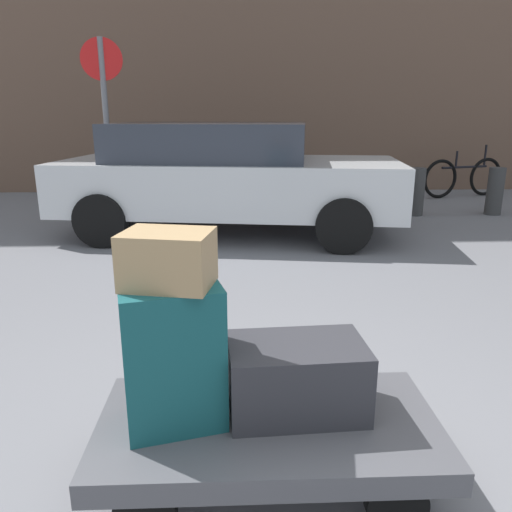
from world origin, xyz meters
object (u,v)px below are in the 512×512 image
bollard_kerb_near (416,192)px  luggage_cart (268,434)px  suitcase_teal_center (173,356)px  duffel_bag_tan_topmost_pile (168,259)px  bollard_kerb_mid (495,191)px  duffel_bag_charcoal_front_right (297,377)px  parked_car (225,175)px  no_parking_sign (106,117)px  bicycle_leaning (463,177)px

bollard_kerb_near → luggage_cart: bearing=-114.8°
suitcase_teal_center → duffel_bag_tan_topmost_pile: duffel_bag_tan_topmost_pile is taller
bollard_kerb_near → bollard_kerb_mid: same height
suitcase_teal_center → bollard_kerb_mid: bearing=39.3°
duffel_bag_charcoal_front_right → bollard_kerb_mid: bearing=53.0°
suitcase_teal_center → parked_car: 4.74m
suitcase_teal_center → duffel_bag_tan_topmost_pile: (-0.00, 0.00, 0.40)m
suitcase_teal_center → no_parking_sign: bearing=91.7°
luggage_cart → bollard_kerb_mid: (3.92, 5.81, 0.10)m
parked_car → bollard_kerb_mid: size_ratio=6.16×
luggage_cart → bollard_kerb_mid: size_ratio=1.90×
parked_car → bollard_kerb_mid: (4.17, 1.06, -0.39)m
bicycle_leaning → duffel_bag_tan_topmost_pile: bearing=-121.3°
duffel_bag_tan_topmost_pile → bicycle_leaning: 8.80m
parked_car → bollard_kerb_mid: 4.33m
duffel_bag_tan_topmost_pile → bicycle_leaning: duffel_bag_tan_topmost_pile is taller
duffel_bag_charcoal_front_right → duffel_bag_tan_topmost_pile: 0.73m
parked_car → bicycle_leaning: 5.24m
bicycle_leaning → duffel_bag_charcoal_front_right: bearing=-118.6°
suitcase_teal_center → duffel_bag_tan_topmost_pile: 0.40m
no_parking_sign → suitcase_teal_center: bearing=-74.2°
duffel_bag_tan_topmost_pile → no_parking_sign: (-1.34, 4.73, 0.47)m
luggage_cart → parked_car: parked_car is taller
duffel_bag_tan_topmost_pile → bicycle_leaning: (4.56, 7.50, -0.65)m
suitcase_teal_center → bicycle_leaning: bicycle_leaning is taller
bollard_kerb_mid → no_parking_sign: size_ratio=0.30×
parked_car → bicycle_leaning: (4.43, 2.76, -0.39)m
suitcase_teal_center → duffel_bag_charcoal_front_right: (0.50, 0.06, -0.14)m
bollard_kerb_mid → duffel_bag_charcoal_front_right: bearing=-123.5°
bollard_kerb_mid → suitcase_teal_center: bearing=-126.6°
duffel_bag_tan_topmost_pile → bollard_kerb_near: (3.06, 5.80, -0.66)m
duffel_bag_charcoal_front_right → bollard_kerb_near: bearing=62.5°
parked_car → no_parking_sign: (-1.47, -0.00, 0.73)m
suitcase_teal_center → bollard_kerb_mid: 7.22m
luggage_cart → suitcase_teal_center: (-0.38, 0.01, 0.36)m
duffel_bag_tan_topmost_pile → bollard_kerb_mid: bearing=64.9°
luggage_cart → bollard_kerb_mid: 7.01m
suitcase_teal_center → luggage_cart: bearing=-15.1°
duffel_bag_charcoal_front_right → no_parking_sign: 5.12m
luggage_cart → duffel_bag_charcoal_front_right: size_ratio=2.49×
suitcase_teal_center → bollard_kerb_mid: (4.30, 5.80, -0.27)m
parked_car → bollard_kerb_near: bearing=20.0°
parked_car → duffel_bag_charcoal_front_right: bearing=-85.5°
luggage_cart → duffel_bag_tan_topmost_pile: (-0.38, 0.01, 0.76)m
bicycle_leaning → bollard_kerb_mid: 1.72m
duffel_bag_tan_topmost_pile → bicycle_leaning: size_ratio=0.19×
bollard_kerb_mid → no_parking_sign: (-5.64, -1.07, 1.13)m
luggage_cart → bicycle_leaning: bicycle_leaning is taller
duffel_bag_tan_topmost_pile → suitcase_teal_center: bearing=11.4°
no_parking_sign → bollard_kerb_mid: bearing=10.7°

